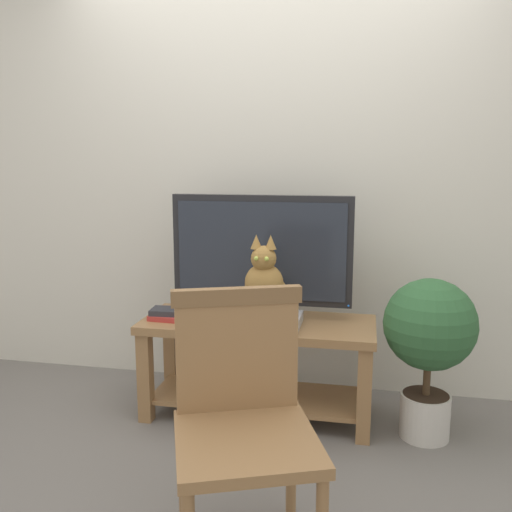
{
  "coord_description": "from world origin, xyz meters",
  "views": [
    {
      "loc": [
        0.53,
        -2.3,
        1.38
      ],
      "look_at": [
        -0.02,
        0.41,
        0.89
      ],
      "focal_mm": 38.26,
      "sensor_mm": 36.0,
      "label": 1
    }
  ],
  "objects": [
    {
      "name": "ground_plane",
      "position": [
        0.0,
        0.0,
        0.0
      ],
      "size": [
        12.0,
        12.0,
        0.0
      ],
      "primitive_type": "plane",
      "color": "slate"
    },
    {
      "name": "cat",
      "position": [
        0.04,
        0.37,
        0.74
      ],
      "size": [
        0.23,
        0.35,
        0.43
      ],
      "color": "olive",
      "rests_on": "media_box"
    },
    {
      "name": "media_box",
      "position": [
        0.04,
        0.38,
        0.56
      ],
      "size": [
        0.37,
        0.29,
        0.05
      ],
      "color": "#BCBCC1",
      "rests_on": "tv_stand"
    },
    {
      "name": "back_wall",
      "position": [
        0.0,
        0.98,
        1.4
      ],
      "size": [
        7.0,
        0.12,
        2.8
      ],
      "primitive_type": "cube",
      "color": "beige",
      "rests_on": "ground"
    },
    {
      "name": "potted_plant",
      "position": [
        0.86,
        0.38,
        0.52
      ],
      "size": [
        0.45,
        0.45,
        0.82
      ],
      "color": "beige",
      "rests_on": "ground"
    },
    {
      "name": "tv_stand",
      "position": [
        -0.02,
        0.46,
        0.36
      ],
      "size": [
        1.24,
        0.49,
        0.53
      ],
      "color": "olive",
      "rests_on": "ground"
    },
    {
      "name": "wooden_chair",
      "position": [
        0.13,
        -0.57,
        0.54
      ],
      "size": [
        0.61,
        0.61,
        0.93
      ],
      "color": "olive",
      "rests_on": "ground"
    },
    {
      "name": "book_stack",
      "position": [
        -0.49,
        0.41,
        0.56
      ],
      "size": [
        0.22,
        0.19,
        0.06
      ],
      "color": "#B2332D",
      "rests_on": "tv_stand"
    },
    {
      "name": "tv",
      "position": [
        -0.02,
        0.55,
        0.88
      ],
      "size": [
        0.98,
        0.2,
        0.66
      ],
      "color": "black",
      "rests_on": "tv_stand"
    }
  ]
}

